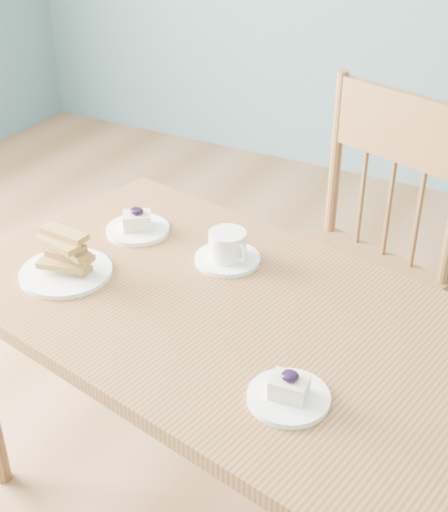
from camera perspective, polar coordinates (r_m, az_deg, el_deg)
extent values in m
cube|color=#9C623B|center=(1.58, 0.64, -4.77)|extent=(1.38, 0.95, 0.04)
cylinder|color=#9C623B|center=(2.28, -5.97, -2.71)|extent=(0.05, 0.05, 0.64)
cube|color=#9C623B|center=(2.06, 9.32, -2.24)|extent=(0.57, 0.56, 0.04)
cylinder|color=#9C623B|center=(2.19, 1.73, -7.34)|extent=(0.04, 0.04, 0.44)
cylinder|color=#9C623B|center=(2.00, 9.75, -12.34)|extent=(0.04, 0.04, 0.44)
cylinder|color=#9C623B|center=(2.42, 7.99, -3.55)|extent=(0.04, 0.04, 0.44)
cylinder|color=#9C623B|center=(2.25, 15.66, -7.62)|extent=(0.04, 0.04, 0.44)
cylinder|color=#9C623B|center=(2.18, 8.95, 7.99)|extent=(0.03, 0.03, 0.51)
cube|color=#9C623B|center=(2.02, 13.88, 10.00)|extent=(0.38, 0.15, 0.20)
cylinder|color=#9C623B|center=(2.16, 10.95, 4.61)|extent=(0.02, 0.02, 0.30)
cylinder|color=#9C623B|center=(2.11, 13.04, 3.71)|extent=(0.02, 0.02, 0.30)
cylinder|color=#9C623B|center=(2.07, 15.22, 2.76)|extent=(0.02, 0.02, 0.30)
cylinder|color=white|center=(1.34, 5.19, -11.20)|extent=(0.15, 0.15, 0.01)
cube|color=beige|center=(1.33, 5.24, -10.39)|extent=(0.07, 0.06, 0.04)
ellipsoid|color=black|center=(1.31, 5.30, -9.52)|extent=(0.03, 0.03, 0.01)
sphere|color=black|center=(1.31, 5.76, -9.57)|extent=(0.01, 0.01, 0.01)
sphere|color=black|center=(1.32, 5.10, -9.27)|extent=(0.01, 0.01, 0.01)
sphere|color=black|center=(1.30, 5.25, -9.80)|extent=(0.01, 0.01, 0.01)
cylinder|color=white|center=(1.87, -6.91, 2.11)|extent=(0.16, 0.16, 0.01)
cube|color=beige|center=(1.86, -6.96, 2.83)|extent=(0.09, 0.09, 0.04)
ellipsoid|color=black|center=(1.84, -7.02, 3.61)|extent=(0.03, 0.03, 0.02)
sphere|color=black|center=(1.84, -6.68, 3.57)|extent=(0.01, 0.01, 0.01)
sphere|color=black|center=(1.85, -7.10, 3.74)|extent=(0.01, 0.01, 0.01)
sphere|color=black|center=(1.84, -7.10, 3.45)|extent=(0.01, 0.01, 0.01)
cylinder|color=white|center=(1.73, 0.27, -0.24)|extent=(0.16, 0.16, 0.01)
cylinder|color=white|center=(1.71, 0.28, 0.90)|extent=(0.12, 0.12, 0.07)
cylinder|color=olive|center=(1.70, 0.28, 1.70)|extent=(0.08, 0.08, 0.00)
torus|color=white|center=(1.68, 1.25, 0.29)|extent=(0.05, 0.03, 0.05)
cylinder|color=white|center=(1.72, -12.53, -1.28)|extent=(0.22, 0.22, 0.01)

